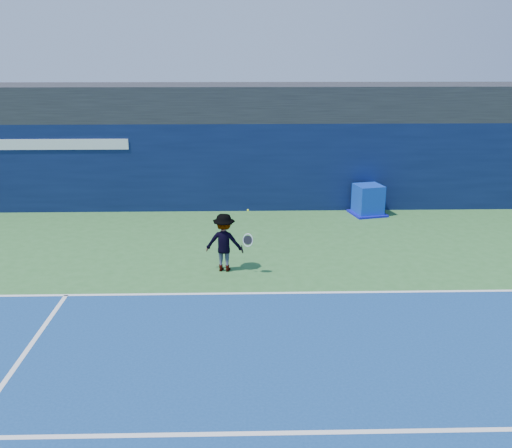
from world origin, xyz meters
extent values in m
plane|color=#336E31|center=(0.00, 0.00, 0.00)|extent=(80.00, 80.00, 0.00)
cube|color=white|center=(0.00, 3.00, 0.01)|extent=(24.00, 0.10, 0.01)
cube|color=white|center=(0.00, -2.00, 0.01)|extent=(24.00, 0.10, 0.01)
cube|color=black|center=(0.00, 11.50, 3.60)|extent=(36.00, 3.00, 1.20)
cube|color=#0A163B|center=(0.00, 10.50, 1.50)|extent=(36.00, 1.00, 3.00)
cube|color=white|center=(-7.00, 9.99, 2.35)|extent=(4.50, 0.04, 0.35)
cube|color=#0C30AC|center=(3.29, 9.48, 0.51)|extent=(1.02, 1.02, 1.02)
cube|color=#0D0CA8|center=(3.29, 9.48, 0.03)|extent=(1.28, 1.28, 0.07)
imported|color=white|center=(-1.42, 4.48, 0.74)|extent=(1.04, 0.71, 1.49)
cylinder|color=black|center=(-0.97, 4.23, 0.65)|extent=(0.07, 0.13, 0.23)
torus|color=silver|center=(-0.83, 4.18, 0.90)|extent=(0.27, 0.15, 0.27)
cylinder|color=black|center=(-0.83, 4.18, 0.90)|extent=(0.23, 0.12, 0.23)
sphere|color=#DBF01A|center=(-0.81, 6.27, 1.08)|extent=(0.06, 0.06, 0.06)
camera|label=1|loc=(-0.97, -9.05, 5.38)|focal=40.00mm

